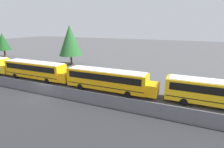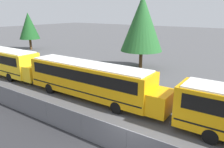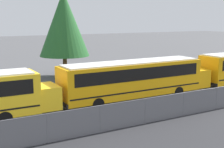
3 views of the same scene
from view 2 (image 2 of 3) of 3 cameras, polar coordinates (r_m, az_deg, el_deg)
fence at (r=11.55m, az=3.73°, el=-17.51°), size 122.19×0.07×1.58m
school_bus_2 at (r=28.63m, az=-27.00°, el=3.46°), size 13.22×2.49×3.06m
school_bus_3 at (r=18.27m, az=-5.68°, el=-1.15°), size 13.22×2.49×3.06m
tree_0 at (r=28.04m, az=7.85°, el=12.98°), size 5.28×5.28×9.20m
tree_1 at (r=45.34m, az=-20.92°, el=11.66°), size 3.78×3.78×7.00m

